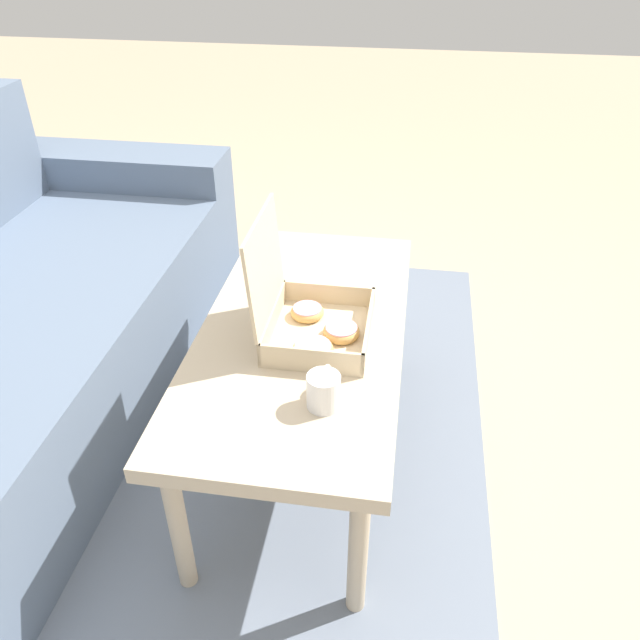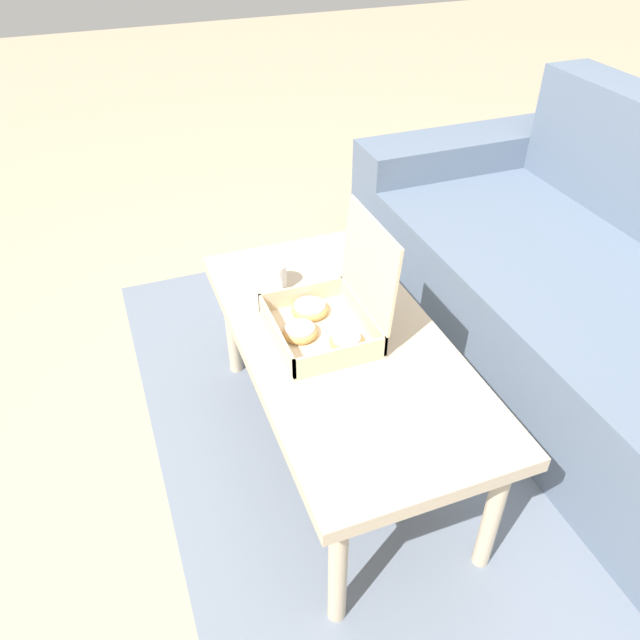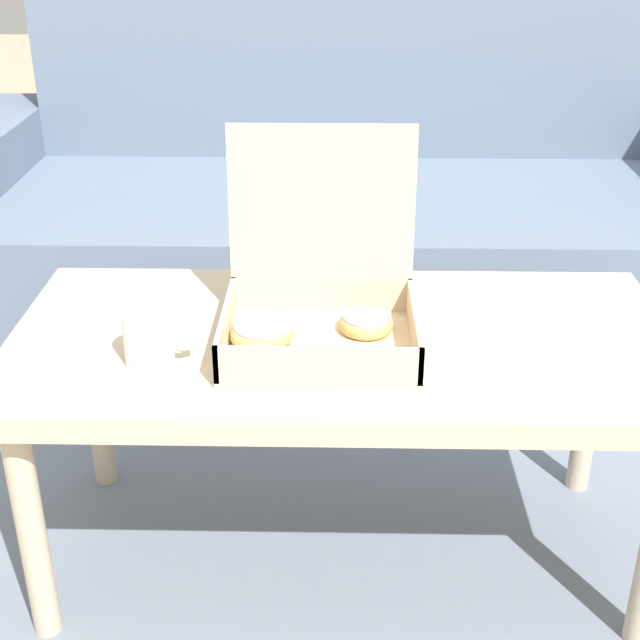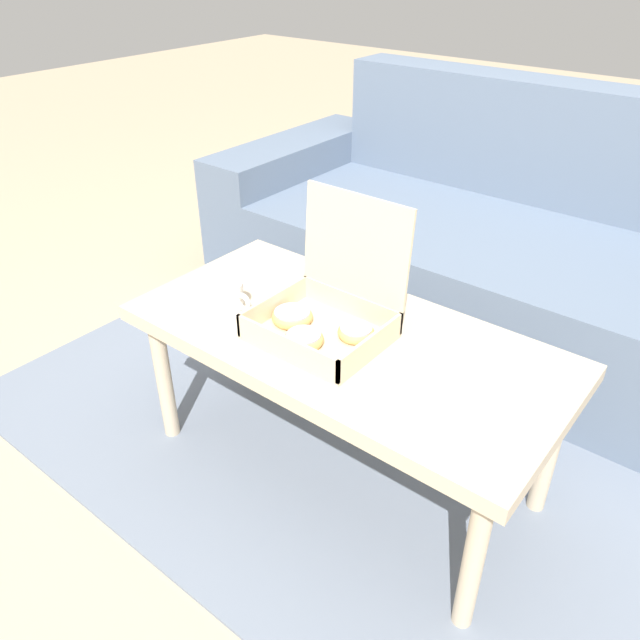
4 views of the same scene
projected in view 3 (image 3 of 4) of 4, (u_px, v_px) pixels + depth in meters
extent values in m
plane|color=tan|center=(341.00, 505.00, 1.76)|extent=(12.00, 12.00, 0.00)
cube|color=slate|center=(341.00, 420.00, 2.03)|extent=(2.29, 1.95, 0.01)
cube|color=slate|center=(341.00, 272.00, 2.30)|extent=(1.69, 0.69, 0.41)
cube|color=slate|center=(342.00, 145.00, 2.60)|extent=(1.69, 0.20, 0.84)
cube|color=#C6B293|center=(343.00, 345.00, 1.45)|extent=(1.08, 0.53, 0.04)
cylinder|color=#C6B293|center=(32.00, 533.00, 1.37)|extent=(0.04, 0.04, 0.41)
cylinder|color=#C6B293|center=(97.00, 397.00, 1.74)|extent=(0.04, 0.04, 0.41)
cylinder|color=#C6B293|center=(589.00, 402.00, 1.72)|extent=(0.04, 0.04, 0.41)
cube|color=beige|center=(320.00, 346.00, 1.39)|extent=(0.30, 0.25, 0.01)
cube|color=beige|center=(318.00, 366.00, 1.27)|extent=(0.30, 0.01, 0.06)
cube|color=beige|center=(322.00, 294.00, 1.48)|extent=(0.30, 0.01, 0.06)
cube|color=beige|center=(226.00, 326.00, 1.38)|extent=(0.01, 0.25, 0.06)
cube|color=beige|center=(415.00, 328.00, 1.37)|extent=(0.01, 0.25, 0.06)
cube|color=beige|center=(322.00, 203.00, 1.43)|extent=(0.30, 0.03, 0.25)
torus|color=tan|center=(316.00, 353.00, 1.33)|extent=(0.09, 0.09, 0.03)
cylinder|color=pink|center=(316.00, 348.00, 1.33)|extent=(0.08, 0.08, 0.01)
torus|color=tan|center=(262.00, 334.00, 1.39)|extent=(0.10, 0.10, 0.03)
cylinder|color=pink|center=(262.00, 329.00, 1.38)|extent=(0.09, 0.09, 0.01)
torus|color=tan|center=(366.00, 324.00, 1.42)|extent=(0.09, 0.09, 0.03)
cylinder|color=pink|center=(366.00, 319.00, 1.42)|extent=(0.08, 0.08, 0.01)
cylinder|color=white|center=(148.00, 338.00, 1.34)|extent=(0.07, 0.07, 0.08)
torus|color=white|center=(182.00, 336.00, 1.33)|extent=(0.05, 0.01, 0.05)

